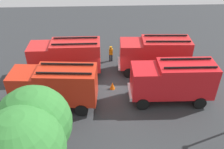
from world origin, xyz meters
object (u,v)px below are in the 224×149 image
at_px(firefighter_3, 31,118).
at_px(fire_truck_0, 155,53).
at_px(traffic_cone_1, 70,59).
at_px(traffic_cone_0, 112,86).
at_px(fire_truck_1, 66,56).
at_px(firefighter_2, 19,77).
at_px(traffic_cone_2, 136,79).
at_px(firefighter_0, 111,53).
at_px(tree_1, 34,123).
at_px(fire_truck_2, 173,80).
at_px(fire_truck_3, 55,85).
at_px(firefighter_1, 62,118).
at_px(firefighter_4, 75,51).

bearing_deg(firefighter_3, fire_truck_0, 53.41).
distance_m(fire_truck_0, traffic_cone_1, 9.63).
bearing_deg(traffic_cone_0, fire_truck_1, -31.42).
xyz_separation_m(firefighter_2, traffic_cone_2, (-11.37, -0.01, -0.68)).
bearing_deg(firefighter_3, firefighter_0, 75.28).
bearing_deg(tree_1, fire_truck_1, -90.96).
height_order(fire_truck_2, traffic_cone_0, fire_truck_2).
height_order(fire_truck_3, firefighter_1, fire_truck_3).
bearing_deg(fire_truck_2, traffic_cone_0, -19.19).
distance_m(fire_truck_2, traffic_cone_2, 4.32).
bearing_deg(traffic_cone_0, fire_truck_3, 24.14).
bearing_deg(fire_truck_3, firefighter_3, 61.64).
distance_m(firefighter_1, tree_1, 5.18).
bearing_deg(fire_truck_1, firefighter_1, 93.30).
relative_size(fire_truck_2, tree_1, 1.11).
bearing_deg(firefighter_4, firefighter_1, 132.71).
bearing_deg(firefighter_4, fire_truck_1, 122.91).
bearing_deg(firefighter_3, traffic_cone_0, 54.37).
height_order(firefighter_2, tree_1, tree_1).
bearing_deg(firefighter_1, traffic_cone_2, -153.48).
relative_size(fire_truck_0, traffic_cone_1, 11.53).
relative_size(fire_truck_3, firefighter_4, 4.15).
bearing_deg(fire_truck_0, firefighter_1, 45.16).
relative_size(firefighter_2, traffic_cone_2, 2.76).
bearing_deg(traffic_cone_2, firefighter_0, -61.48).
relative_size(fire_truck_1, fire_truck_2, 1.00).
bearing_deg(firefighter_4, traffic_cone_0, 167.36).
height_order(fire_truck_2, traffic_cone_1, fire_truck_2).
relative_size(tree_1, traffic_cone_1, 10.30).
xyz_separation_m(firefighter_1, traffic_cone_1, (0.51, -10.39, -0.72)).
distance_m(fire_truck_0, fire_truck_1, 9.03).
bearing_deg(fire_truck_1, traffic_cone_2, 165.90).
xyz_separation_m(fire_truck_1, traffic_cone_0, (-4.54, 2.77, -1.80)).
bearing_deg(traffic_cone_2, fire_truck_1, -14.23).
bearing_deg(firefighter_2, fire_truck_3, -34.64).
bearing_deg(tree_1, firefighter_0, -108.82).
bearing_deg(firefighter_1, traffic_cone_0, -145.55).
height_order(firefighter_2, traffic_cone_2, firefighter_2).
relative_size(fire_truck_0, firefighter_4, 4.12).
xyz_separation_m(firefighter_1, firefighter_3, (2.36, -0.26, -0.14)).
relative_size(firefighter_3, firefighter_4, 0.91).
bearing_deg(traffic_cone_1, traffic_cone_0, 130.22).
bearing_deg(firefighter_1, fire_truck_0, -153.17).
bearing_deg(fire_truck_3, firefighter_2, -33.71).
relative_size(fire_truck_0, firefighter_0, 4.07).
bearing_deg(traffic_cone_2, firefighter_1, 42.19).
xyz_separation_m(fire_truck_2, tree_1, (9.82, 6.96, 2.24)).
bearing_deg(fire_truck_2, fire_truck_3, 2.79).
height_order(firefighter_2, traffic_cone_0, firefighter_2).
distance_m(firefighter_1, traffic_cone_0, 6.45).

